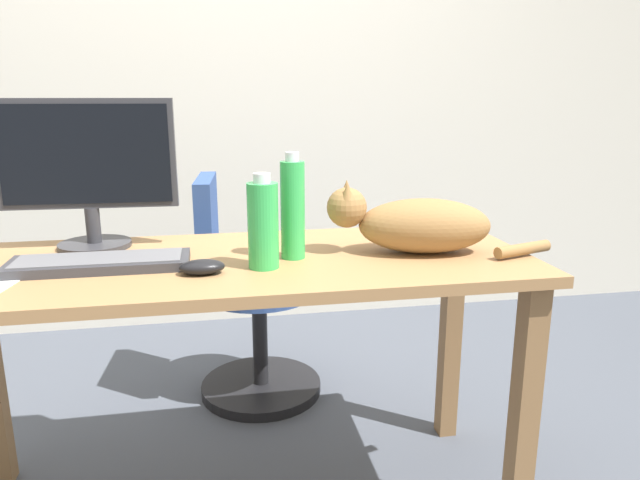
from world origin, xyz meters
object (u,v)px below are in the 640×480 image
(cat, at_px, (416,224))
(monitor, at_px, (87,168))
(computer_mouse, at_px, (202,267))
(keyboard, at_px, (100,263))
(water_bottle, at_px, (293,209))
(office_chair, at_px, (246,306))
(spray_bottle, at_px, (263,224))

(cat, bearing_deg, monitor, 166.18)
(cat, height_order, computer_mouse, cat)
(keyboard, relative_size, computer_mouse, 4.00)
(monitor, height_order, keyboard, monitor)
(keyboard, height_order, water_bottle, water_bottle)
(computer_mouse, relative_size, water_bottle, 0.39)
(cat, distance_m, computer_mouse, 0.59)
(office_chair, height_order, monitor, monitor)
(computer_mouse, bearing_deg, monitor, 133.98)
(computer_mouse, bearing_deg, keyboard, 158.80)
(computer_mouse, bearing_deg, spray_bottle, 10.91)
(keyboard, bearing_deg, water_bottle, 0.87)
(cat, xyz_separation_m, water_bottle, (-0.34, 0.01, 0.05))
(water_bottle, bearing_deg, keyboard, -179.13)
(computer_mouse, relative_size, spray_bottle, 0.46)
(cat, xyz_separation_m, computer_mouse, (-0.58, -0.10, -0.06))
(cat, height_order, spray_bottle, spray_bottle)
(office_chair, bearing_deg, computer_mouse, -100.19)
(monitor, bearing_deg, spray_bottle, -32.05)
(cat, relative_size, spray_bottle, 2.52)
(office_chair, distance_m, cat, 0.94)
(office_chair, xyz_separation_m, monitor, (-0.45, -0.47, 0.61))
(monitor, relative_size, keyboard, 1.09)
(monitor, relative_size, water_bottle, 1.71)
(office_chair, relative_size, spray_bottle, 3.70)
(keyboard, xyz_separation_m, cat, (0.83, 0.00, 0.07))
(keyboard, distance_m, computer_mouse, 0.27)
(cat, distance_m, water_bottle, 0.34)
(monitor, xyz_separation_m, keyboard, (0.05, -0.22, -0.21))
(office_chair, relative_size, keyboard, 2.01)
(office_chair, xyz_separation_m, computer_mouse, (-0.14, -0.79, 0.40))
(office_chair, xyz_separation_m, cat, (0.44, -0.69, 0.46))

